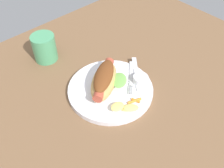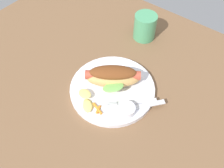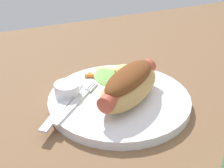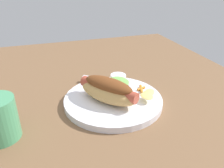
% 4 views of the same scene
% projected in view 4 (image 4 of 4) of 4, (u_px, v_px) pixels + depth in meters
% --- Properties ---
extents(ground_plane, '(1.20, 0.90, 0.02)m').
position_uv_depth(ground_plane, '(113.00, 106.00, 0.60)').
color(ground_plane, brown).
extents(plate, '(0.25, 0.25, 0.02)m').
position_uv_depth(plate, '(114.00, 99.00, 0.59)').
color(plate, white).
rests_on(plate, ground_plane).
extents(hot_dog, '(0.17, 0.15, 0.06)m').
position_uv_depth(hot_dog, '(108.00, 90.00, 0.56)').
color(hot_dog, tan).
rests_on(hot_dog, plate).
extents(sauce_ramekin, '(0.04, 0.04, 0.02)m').
position_uv_depth(sauce_ramekin, '(118.00, 78.00, 0.66)').
color(sauce_ramekin, white).
rests_on(sauce_ramekin, plate).
extents(fork, '(0.11, 0.11, 0.00)m').
position_uv_depth(fork, '(106.00, 84.00, 0.65)').
color(fork, silver).
rests_on(fork, plate).
extents(knife, '(0.11, 0.12, 0.00)m').
position_uv_depth(knife, '(106.00, 80.00, 0.67)').
color(knife, silver).
rests_on(knife, plate).
extents(chips_pile, '(0.07, 0.06, 0.02)m').
position_uv_depth(chips_pile, '(148.00, 94.00, 0.58)').
color(chips_pile, '#DFC96D').
rests_on(chips_pile, plate).
extents(carrot_garnish, '(0.04, 0.03, 0.01)m').
position_uv_depth(carrot_garnish, '(141.00, 89.00, 0.62)').
color(carrot_garnish, orange).
rests_on(carrot_garnish, plate).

